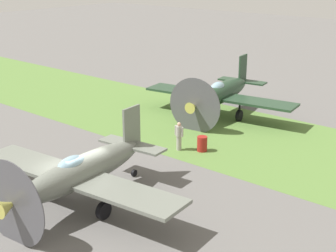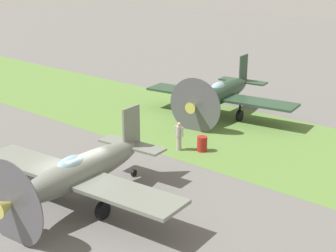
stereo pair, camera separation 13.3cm
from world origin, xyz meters
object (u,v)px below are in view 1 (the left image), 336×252
Objects in this scene: airplane_lead at (80,172)px; fuel_drum at (202,144)px; ground_crew_chief at (179,135)px; airplane_wingman at (221,93)px.

airplane_lead is 12.43× the size of fuel_drum.
airplane_lead is 8.36m from ground_crew_chief.
ground_crew_chief is at bearing 97.31° from airplane_wingman.
ground_crew_chief is at bearing -89.00° from airplane_lead.
airplane_lead is 15.77m from airplane_wingman.
airplane_lead is at bearing 97.92° from ground_crew_chief.
airplane_wingman is at bearing -63.92° from fuel_drum.
airplane_lead reaches higher than fuel_drum.
ground_crew_chief is 1.92× the size of fuel_drum.
ground_crew_chief is at bearing 33.42° from fuel_drum.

